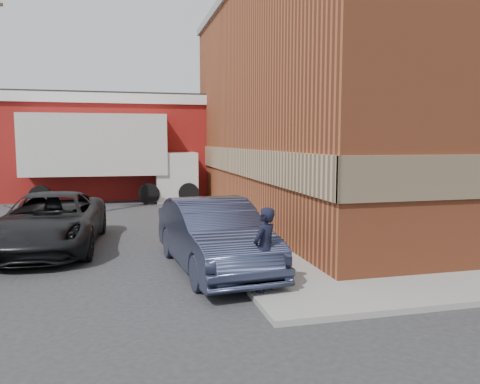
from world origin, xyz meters
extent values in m
plane|color=#28282B|center=(0.00, 0.00, 0.00)|extent=(90.00, 90.00, 0.00)
cube|color=#994627|center=(8.50, 9.00, 4.50)|extent=(14.00, 18.00, 9.00)
cube|color=tan|center=(1.46, 9.00, 2.30)|extent=(0.08, 18.16, 1.00)
cube|color=gray|center=(0.60, 9.00, 0.06)|extent=(1.80, 18.00, 0.12)
cube|color=maroon|center=(-6.00, 20.00, 2.50)|extent=(16.00, 8.00, 5.00)
cube|color=silver|center=(-6.00, 20.00, 5.25)|extent=(16.30, 8.30, 0.50)
cube|color=black|center=(-6.00, 20.00, 5.55)|extent=(16.00, 8.00, 0.10)
imported|color=black|center=(-0.20, -0.25, 0.96)|extent=(0.73, 0.70, 1.69)
imported|color=#2B3048|center=(-0.80, 1.94, 0.85)|extent=(2.32, 5.32, 1.70)
imported|color=black|center=(-4.95, 5.21, 0.80)|extent=(2.96, 5.92, 1.61)
cube|color=beige|center=(-4.14, 15.47, 2.90)|extent=(6.93, 2.98, 2.96)
cube|color=#228346|center=(-4.19, 14.09, 2.45)|extent=(6.60, 0.27, 0.91)
cube|color=beige|center=(0.30, 15.31, 1.25)|extent=(2.14, 2.58, 2.50)
cylinder|color=black|center=(-6.68, 14.43, 0.51)|extent=(1.04, 0.38, 1.02)
cylinder|color=black|center=(-6.60, 16.70, 0.51)|extent=(1.04, 0.38, 1.02)
cylinder|color=black|center=(-1.68, 14.24, 0.51)|extent=(1.04, 0.38, 1.02)
cylinder|color=black|center=(-1.60, 16.51, 0.51)|extent=(1.04, 0.38, 1.02)
cylinder|color=black|center=(0.25, 14.17, 0.51)|extent=(1.04, 0.38, 1.02)
cylinder|color=black|center=(0.34, 16.44, 0.51)|extent=(1.04, 0.38, 1.02)
camera|label=1|loc=(-2.87, -8.92, 3.11)|focal=35.00mm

